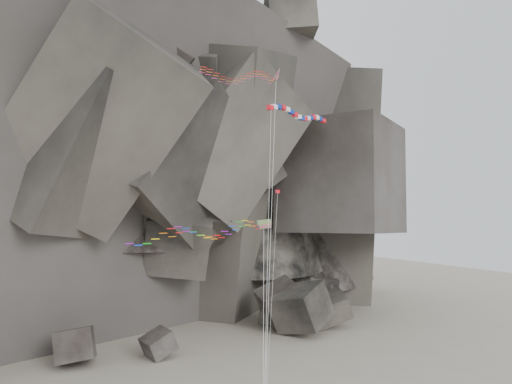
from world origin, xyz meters
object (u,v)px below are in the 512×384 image
delta_kite (236,76)px  pennant_kite (274,248)px  banner_kite (299,116)px  parafoil_kite (196,232)px

delta_kite → pennant_kite: delta_kite is taller
banner_kite → parafoil_kite: bearing=175.2°
delta_kite → banner_kite: delta_kite is taller
parafoil_kite → pennant_kite: 8.23m
delta_kite → pennant_kite: bearing=21.7°
delta_kite → pennant_kite: size_ratio=1.53×
pennant_kite → parafoil_kite: bearing=179.5°
pennant_kite → banner_kite: bearing=35.2°
banner_kite → pennant_kite: size_ratio=1.43×
parafoil_kite → pennant_kite: bearing=15.2°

